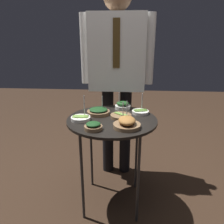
# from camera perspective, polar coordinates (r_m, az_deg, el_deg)

# --- Properties ---
(ground_plane) EXTENTS (8.00, 8.00, 0.00)m
(ground_plane) POSITION_cam_1_polar(r_m,az_deg,el_deg) (1.95, 0.00, -22.08)
(ground_plane) COLOR black
(serving_cart) EXTENTS (0.65, 0.65, 0.72)m
(serving_cart) POSITION_cam_1_polar(r_m,az_deg,el_deg) (1.59, 0.00, -3.61)
(serving_cart) COLOR black
(serving_cart) RESTS_ON ground_plane
(bowl_asparagus_back_left) EXTENTS (0.14, 0.14, 0.17)m
(bowl_asparagus_back_left) POSITION_cam_1_polar(r_m,az_deg,el_deg) (1.55, -8.16, -1.58)
(bowl_asparagus_back_left) COLOR silver
(bowl_asparagus_back_left) RESTS_ON serving_cart
(bowl_asparagus_front_left) EXTENTS (0.15, 0.15, 0.13)m
(bowl_asparagus_front_left) POSITION_cam_1_polar(r_m,az_deg,el_deg) (1.58, 2.37, -1.05)
(bowl_asparagus_front_left) COLOR brown
(bowl_asparagus_front_left) RESTS_ON serving_cart
(bowl_spinach_mid_right) EXTENTS (0.17, 0.17, 0.13)m
(bowl_spinach_mid_right) POSITION_cam_1_polar(r_m,az_deg,el_deg) (1.66, -3.56, 0.16)
(bowl_spinach_mid_right) COLOR brown
(bowl_spinach_mid_right) RESTS_ON serving_cart
(bowl_spinach_center) EXTENTS (0.12, 0.12, 0.05)m
(bowl_spinach_center) POSITION_cam_1_polar(r_m,az_deg,el_deg) (1.38, -4.91, -3.75)
(bowl_spinach_center) COLOR brown
(bowl_spinach_center) RESTS_ON serving_cart
(bowl_spinach_front_center) EXTENTS (0.13, 0.13, 0.15)m
(bowl_spinach_front_center) POSITION_cam_1_polar(r_m,az_deg,el_deg) (1.78, 2.80, 1.71)
(bowl_spinach_front_center) COLOR silver
(bowl_spinach_front_center) RESTS_ON serving_cart
(bowl_asparagus_mid_left) EXTENTS (0.13, 0.13, 0.15)m
(bowl_asparagus_mid_left) POSITION_cam_1_polar(r_m,az_deg,el_deg) (1.68, 7.45, 0.06)
(bowl_asparagus_mid_left) COLOR silver
(bowl_asparagus_mid_left) RESTS_ON serving_cart
(bowl_roast_back_right) EXTENTS (0.18, 0.18, 0.16)m
(bowl_roast_back_right) POSITION_cam_1_polar(r_m,az_deg,el_deg) (1.41, 3.90, -2.91)
(bowl_roast_back_right) COLOR brown
(bowl_roast_back_right) RESTS_ON serving_cart
(waiter_figure) EXTENTS (0.63, 0.24, 1.70)m
(waiter_figure) POSITION_cam_1_polar(r_m,az_deg,el_deg) (1.93, 1.32, 12.90)
(waiter_figure) COLOR black
(waiter_figure) RESTS_ON ground_plane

